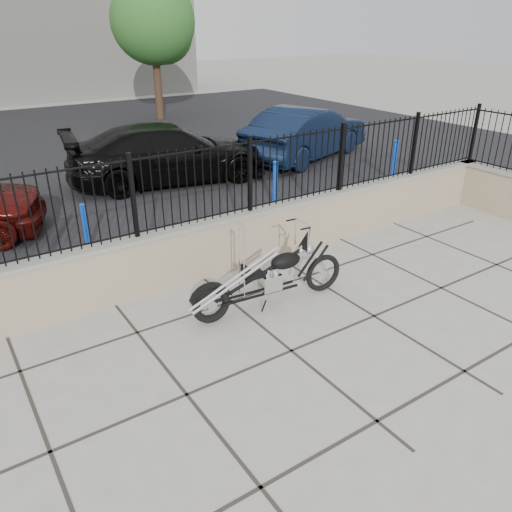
{
  "coord_description": "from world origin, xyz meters",
  "views": [
    {
      "loc": [
        -3.31,
        -4.14,
        3.87
      ],
      "look_at": [
        0.38,
        1.39,
        0.71
      ],
      "focal_mm": 35.0,
      "sensor_mm": 36.0,
      "label": 1
    }
  ],
  "objects": [
    {
      "name": "wall_return",
      "position": [
        6.85,
        1.3,
        0.48
      ],
      "size": [
        0.36,
        2.5,
        0.96
      ],
      "primitive_type": "cube",
      "color": "gray",
      "rests_on": "ground_plane"
    },
    {
      "name": "parking_lot",
      "position": [
        0.0,
        12.5,
        0.0
      ],
      "size": [
        30.0,
        30.0,
        0.0
      ],
      "primitive_type": "plane",
      "color": "black",
      "rests_on": "ground"
    },
    {
      "name": "iron_fence",
      "position": [
        0.0,
        2.5,
        1.56
      ],
      "size": [
        14.0,
        0.08,
        1.2
      ],
      "primitive_type": "cube",
      "color": "black",
      "rests_on": "retaining_wall"
    },
    {
      "name": "ground_plane",
      "position": [
        0.0,
        0.0,
        0.0
      ],
      "size": [
        90.0,
        90.0,
        0.0
      ],
      "primitive_type": "plane",
      "color": "#99968E",
      "rests_on": "ground"
    },
    {
      "name": "bollard_b",
      "position": [
        3.12,
        4.71,
        0.5
      ],
      "size": [
        0.16,
        0.16,
        1.01
      ],
      "primitive_type": "cylinder",
      "rotation": [
        0.0,
        0.0,
        0.43
      ],
      "color": "#0B41AC",
      "rests_on": "ground_plane"
    },
    {
      "name": "chopper_motorcycle",
      "position": [
        0.38,
        1.09,
        0.71
      ],
      "size": [
        2.39,
        0.63,
        1.42
      ],
      "primitive_type": null,
      "rotation": [
        0.0,
        0.0,
        -0.09
      ],
      "color": "black",
      "rests_on": "ground_plane"
    },
    {
      "name": "car_blue",
      "position": [
        6.38,
        7.64,
        0.78
      ],
      "size": [
        4.99,
        3.07,
        1.55
      ],
      "primitive_type": "imported",
      "rotation": [
        0.0,
        0.0,
        1.9
      ],
      "color": "black",
      "rests_on": "parking_lot"
    },
    {
      "name": "car_black",
      "position": [
        1.88,
        7.71,
        0.75
      ],
      "size": [
        5.4,
        2.89,
        1.49
      ],
      "primitive_type": "imported",
      "rotation": [
        0.0,
        0.0,
        1.41
      ],
      "color": "black",
      "rests_on": "parking_lot"
    },
    {
      "name": "tree_right",
      "position": [
        5.45,
        16.39,
        3.96
      ],
      "size": [
        3.35,
        3.35,
        5.66
      ],
      "rotation": [
        0.0,
        0.0,
        -0.22
      ],
      "color": "#382619",
      "rests_on": "ground_plane"
    },
    {
      "name": "bollard_a",
      "position": [
        -1.2,
        4.67,
        0.43
      ],
      "size": [
        0.12,
        0.12,
        0.86
      ],
      "primitive_type": "cylinder",
      "rotation": [
        0.0,
        0.0,
        0.15
      ],
      "color": "#0C1FB6",
      "rests_on": "ground_plane"
    },
    {
      "name": "retaining_wall",
      "position": [
        0.0,
        2.5,
        0.48
      ],
      "size": [
        14.0,
        0.36,
        0.96
      ],
      "primitive_type": "cube",
      "color": "gray",
      "rests_on": "ground_plane"
    },
    {
      "name": "bollard_c",
      "position": [
        6.81,
        4.51,
        0.53
      ],
      "size": [
        0.13,
        0.13,
        1.06
      ],
      "primitive_type": "cylinder",
      "rotation": [
        0.0,
        0.0,
        0.05
      ],
      "color": "#0D1ECF",
      "rests_on": "ground_plane"
    }
  ]
}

